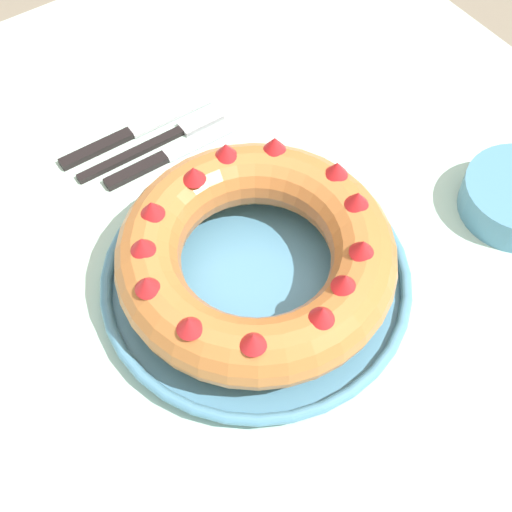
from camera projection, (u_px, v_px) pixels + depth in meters
ground_plane at (246, 481)px, 1.37m from camera, size 8.00×8.00×0.00m
dining_table at (240, 322)px, 0.85m from camera, size 1.10×1.04×0.73m
serving_dish at (256, 280)px, 0.75m from camera, size 0.33×0.33×0.02m
bundt_cake at (256, 255)px, 0.72m from camera, size 0.29×0.29×0.08m
fork at (162, 139)px, 0.88m from camera, size 0.02×0.20×0.01m
serving_knife at (128, 134)px, 0.89m from camera, size 0.02×0.21×0.01m
cake_knife at (163, 158)px, 0.86m from camera, size 0.02×0.18×0.01m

